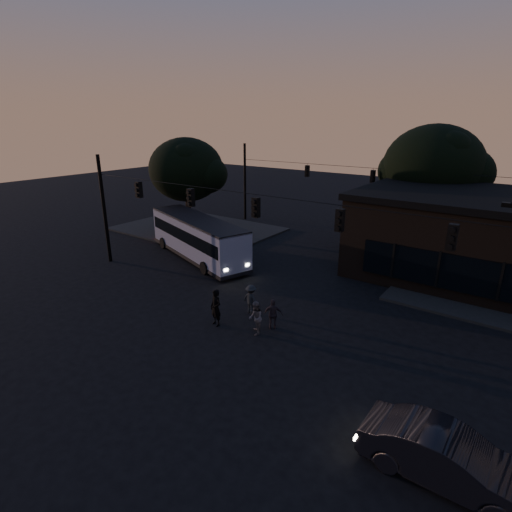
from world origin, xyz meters
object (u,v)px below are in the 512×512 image
Objects in this scene: bus at (197,236)px; car at (448,458)px; pedestrian_d at (251,299)px; building at (485,238)px; pedestrian_a at (216,308)px; pedestrian_b at (255,318)px; pedestrian_c at (273,314)px.

car is (19.05, -9.90, -0.90)m from bus.
pedestrian_d is (8.42, -4.80, -0.90)m from bus.
building reaches higher than bus.
pedestrian_a is 2.13m from pedestrian_b.
car is 11.79m from pedestrian_d.
bus is at bearing -60.67° from pedestrian_c.
car is 11.62m from pedestrian_a.
pedestrian_c is (-8.72, 4.33, 0.00)m from car.
pedestrian_a is at bearing 74.77° from car.
building reaches higher than pedestrian_b.
car is at bearing -8.59° from bus.
pedestrian_a reaches higher than pedestrian_b.
bus is 6.97× the size of pedestrian_d.
pedestrian_a is 2.18m from pedestrian_d.
building is 8.19× the size of pedestrian_a.
bus is 11.85m from pedestrian_b.
building is at bearing -150.20° from pedestrian_c.
pedestrian_d is (-1.91, 0.77, -0.00)m from pedestrian_c.
bus is at bearing 150.18° from pedestrian_a.
car is 2.89× the size of pedestrian_b.
pedestrian_b is at bearing 31.63° from pedestrian_c.
bus is at bearing 62.32° from car.
building reaches higher than pedestrian_a.
bus reaches higher than pedestrian_a.
pedestrian_c is (0.42, 0.87, -0.04)m from pedestrian_b.
pedestrian_a is 1.20× the size of pedestrian_d.
pedestrian_a is at bearing 77.82° from pedestrian_d.
pedestrian_d is at bearing -54.36° from pedestrian_c.
pedestrian_c reaches higher than car.
bus reaches higher than pedestrian_c.
pedestrian_b is (-9.14, 3.46, 0.04)m from car.
pedestrian_c is (2.50, 1.32, -0.15)m from pedestrian_a.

